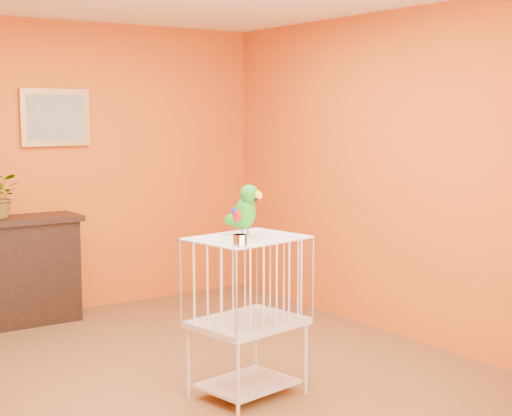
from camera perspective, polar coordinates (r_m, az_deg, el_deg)
ground at (r=5.41m, az=-5.56°, el=-12.42°), size 4.50×4.50×0.00m
room_shell at (r=5.11m, az=-5.77°, el=4.60°), size 4.50×4.50×4.50m
console_cabinet at (r=6.92m, az=-17.66°, el=-4.47°), size 1.24×0.44×0.92m
framed_picture at (r=7.13m, az=-14.38°, el=6.40°), size 0.62×0.04×0.50m
birdcage at (r=4.96m, az=-0.62°, el=-7.76°), size 0.74×0.62×1.02m
feed_cup at (r=4.55m, az=-1.17°, el=-2.33°), size 0.09×0.09×0.06m
parrot at (r=4.91m, az=-0.78°, el=-0.11°), size 0.17×0.30×0.33m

